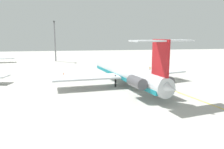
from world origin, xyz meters
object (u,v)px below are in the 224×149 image
main_jetliner (127,73)px  light_mast (55,39)px  ground_crew_near_nose (158,69)px  safety_cone_nose (63,74)px  ground_crew_near_tail (150,68)px

main_jetliner → light_mast: bearing=9.9°
ground_crew_near_nose → safety_cone_nose: size_ratio=3.20×
ground_crew_near_tail → safety_cone_nose: size_ratio=3.23×
light_mast → ground_crew_near_nose: bearing=-133.8°
main_jetliner → light_mast: 72.40m
ground_crew_near_tail → light_mast: 60.50m
light_mast → ground_crew_near_tail: bearing=-134.0°
ground_crew_near_tail → safety_cone_nose: ground_crew_near_tail is taller
ground_crew_near_nose → ground_crew_near_tail: ground_crew_near_tail is taller
ground_crew_near_tail → light_mast: size_ratio=0.08×
main_jetliner → ground_crew_near_nose: main_jetliner is taller
safety_cone_nose → light_mast: 46.25m
ground_crew_near_nose → ground_crew_near_tail: (2.34, 2.68, 0.01)m
ground_crew_near_nose → safety_cone_nose: bearing=144.8°
main_jetliner → safety_cone_nose: bearing=29.5°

